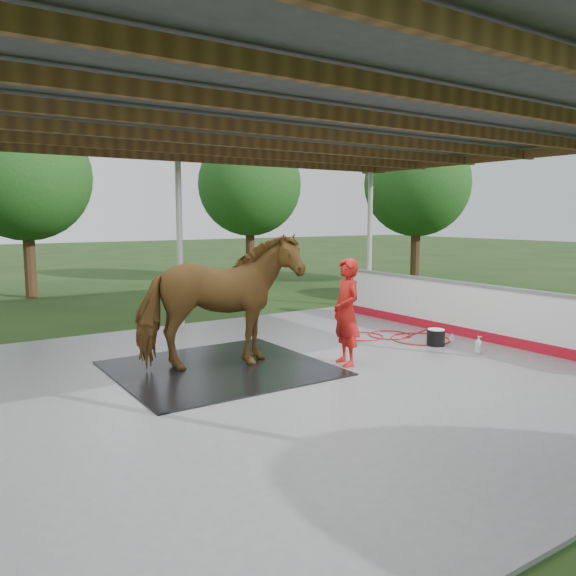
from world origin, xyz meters
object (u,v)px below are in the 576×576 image
horse (219,301)px  handler (346,312)px  dasher_board (483,314)px  wash_bucket (436,337)px

horse → handler: size_ratio=1.45×
dasher_board → horse: (-5.49, 0.99, 0.60)m
dasher_board → horse: bearing=169.7°
dasher_board → wash_bucket: size_ratio=22.67×
horse → wash_bucket: bearing=-87.9°
horse → handler: 2.16m
dasher_board → handler: (-3.56, 0.05, 0.37)m
dasher_board → horse: 5.61m
dasher_board → wash_bucket: (-1.18, 0.18, -0.38)m
handler → dasher_board: bearing=101.7°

